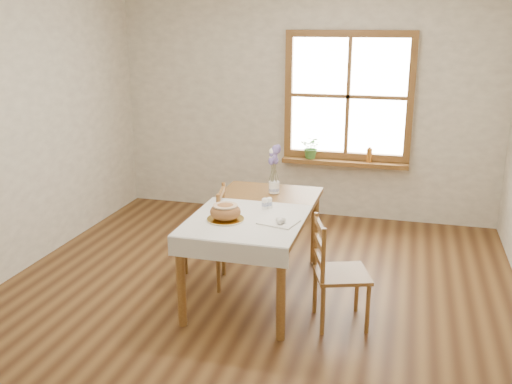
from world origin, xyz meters
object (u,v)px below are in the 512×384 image
at_px(chair_left, 201,236).
at_px(bread_plate, 225,219).
at_px(dining_table, 256,218).
at_px(flower_vase, 274,188).
at_px(chair_right, 342,272).

xyz_separation_m(chair_left, bread_plate, (0.36, -0.37, 0.32)).
bearing_deg(bread_plate, dining_table, 67.47).
bearing_deg(flower_vase, chair_left, -139.84).
relative_size(dining_table, chair_right, 1.87).
height_order(chair_right, bread_plate, chair_right).
distance_m(dining_table, chair_right, 0.90).
relative_size(dining_table, bread_plate, 5.58).
height_order(chair_left, flower_vase, chair_left).
bearing_deg(chair_right, flower_vase, 22.00).
height_order(chair_left, bread_plate, chair_left).
height_order(dining_table, chair_right, chair_right).
bearing_deg(bread_plate, flower_vase, 76.94).
xyz_separation_m(dining_table, chair_left, (-0.51, 0.01, -0.22)).
bearing_deg(dining_table, flower_vase, 84.82).
distance_m(chair_right, bread_plate, 1.00).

